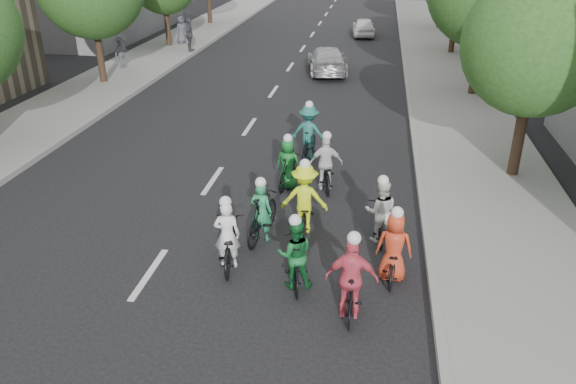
% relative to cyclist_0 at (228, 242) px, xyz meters
% --- Properties ---
extents(ground, '(120.00, 120.00, 0.00)m').
position_rel_cyclist_0_xyz_m(ground, '(-1.63, -0.68, -0.56)').
color(ground, black).
rests_on(ground, ground).
extents(sidewalk_left, '(4.00, 80.00, 0.15)m').
position_rel_cyclist_0_xyz_m(sidewalk_left, '(-9.63, 9.32, -0.49)').
color(sidewalk_left, gray).
rests_on(sidewalk_left, ground).
extents(curb_left, '(0.18, 80.00, 0.18)m').
position_rel_cyclist_0_xyz_m(curb_left, '(-7.68, 9.32, -0.47)').
color(curb_left, '#999993').
rests_on(curb_left, ground).
extents(sidewalk_right, '(4.00, 80.00, 0.15)m').
position_rel_cyclist_0_xyz_m(sidewalk_right, '(6.37, 9.32, -0.49)').
color(sidewalk_right, gray).
rests_on(sidewalk_right, ground).
extents(curb_right, '(0.18, 80.00, 0.18)m').
position_rel_cyclist_0_xyz_m(curb_right, '(4.42, 9.32, -0.47)').
color(curb_right, '#999993').
rests_on(curb_right, ground).
extents(tree_r_0, '(4.00, 4.00, 5.97)m').
position_rel_cyclist_0_xyz_m(tree_r_0, '(7.17, 5.92, 3.40)').
color(tree_r_0, black).
rests_on(tree_r_0, ground).
extents(cyclist_0, '(0.93, 1.93, 1.71)m').
position_rel_cyclist_0_xyz_m(cyclist_0, '(0.00, 0.00, 0.00)').
color(cyclist_0, black).
rests_on(cyclist_0, ground).
extents(cyclist_1, '(0.84, 1.80, 1.68)m').
position_rel_cyclist_0_xyz_m(cyclist_1, '(1.57, -0.54, 0.07)').
color(cyclist_1, black).
rests_on(cyclist_1, ground).
extents(cyclist_2, '(1.15, 1.73, 1.90)m').
position_rel_cyclist_0_xyz_m(cyclist_2, '(1.45, 1.82, 0.14)').
color(cyclist_2, black).
rests_on(cyclist_2, ground).
extents(cyclist_3, '(1.01, 1.58, 1.86)m').
position_rel_cyclist_0_xyz_m(cyclist_3, '(2.77, -1.39, 0.12)').
color(cyclist_3, black).
rests_on(cyclist_3, ground).
extents(cyclist_4, '(0.80, 1.68, 1.71)m').
position_rel_cyclist_0_xyz_m(cyclist_4, '(3.57, 0.05, 0.03)').
color(cyclist_4, black).
rests_on(cyclist_4, ground).
extents(cyclist_5, '(0.84, 1.96, 1.62)m').
position_rel_cyclist_0_xyz_m(cyclist_5, '(0.50, 1.27, 0.05)').
color(cyclist_5, black).
rests_on(cyclist_5, ground).
extents(cyclist_6, '(0.79, 1.59, 1.70)m').
position_rel_cyclist_0_xyz_m(cyclist_6, '(3.28, 1.63, 0.04)').
color(cyclist_6, black).
rests_on(cyclist_6, ground).
extents(cyclist_7, '(1.22, 1.63, 1.91)m').
position_rel_cyclist_0_xyz_m(cyclist_7, '(0.96, 6.58, 0.19)').
color(cyclist_7, black).
rests_on(cyclist_7, ground).
extents(cyclist_8, '(0.98, 1.83, 1.73)m').
position_rel_cyclist_0_xyz_m(cyclist_8, '(1.73, 4.35, 0.03)').
color(cyclist_8, black).
rests_on(cyclist_8, ground).
extents(cyclist_9, '(0.80, 1.65, 1.63)m').
position_rel_cyclist_0_xyz_m(cyclist_9, '(0.66, 4.25, 0.04)').
color(cyclist_9, black).
rests_on(cyclist_9, ground).
extents(follow_car_lead, '(2.56, 4.75, 1.31)m').
position_rel_cyclist_0_xyz_m(follow_car_lead, '(0.42, 18.33, 0.09)').
color(follow_car_lead, silver).
rests_on(follow_car_lead, ground).
extents(follow_car_trail, '(1.68, 3.67, 1.22)m').
position_rel_cyclist_0_xyz_m(follow_car_trail, '(1.89, 29.26, 0.05)').
color(follow_car_trail, white).
rests_on(follow_car_trail, ground).
extents(spectator_0, '(0.96, 1.21, 1.64)m').
position_rel_cyclist_0_xyz_m(spectator_0, '(-10.03, 17.09, 0.41)').
color(spectator_0, '#51515F').
rests_on(spectator_0, sidewalk_left).
extents(spectator_1, '(0.57, 1.15, 1.90)m').
position_rel_cyclist_0_xyz_m(spectator_1, '(-7.93, 21.69, 0.54)').
color(spectator_1, '#494753').
rests_on(spectator_1, sidewalk_left).
extents(spectator_2, '(0.82, 0.97, 1.68)m').
position_rel_cyclist_0_xyz_m(spectator_2, '(-9.25, 24.08, 0.43)').
color(spectator_2, '#535260').
rests_on(spectator_2, sidewalk_left).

